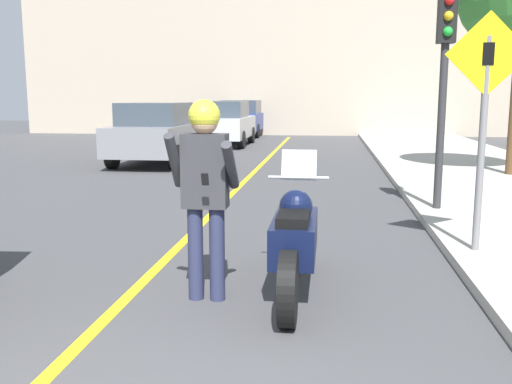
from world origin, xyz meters
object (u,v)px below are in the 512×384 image
at_px(motorcycle, 295,240).
at_px(person_biker, 205,178).
at_px(parked_car_grey, 157,133).
at_px(parked_car_silver, 225,123).
at_px(traffic_light, 445,58).
at_px(parked_car_blue, 242,118).
at_px(crossing_sign, 484,110).

height_order(motorcycle, person_biker, person_biker).
xyz_separation_m(parked_car_grey, parked_car_silver, (0.79, 6.08, 0.00)).
distance_m(traffic_light, parked_car_blue, 18.66).
bearing_deg(parked_car_silver, traffic_light, -65.50).
relative_size(motorcycle, parked_car_grey, 0.54).
bearing_deg(motorcycle, crossing_sign, 34.09).
bearing_deg(traffic_light, motorcycle, -117.63).
distance_m(crossing_sign, parked_car_silver, 15.90).
bearing_deg(parked_car_silver, parked_car_grey, -97.40).
bearing_deg(crossing_sign, person_biker, -149.11).
bearing_deg(crossing_sign, traffic_light, 89.59).
xyz_separation_m(traffic_light, parked_car_silver, (-5.64, 12.37, -1.55)).
relative_size(person_biker, parked_car_grey, 0.43).
bearing_deg(person_biker, traffic_light, 56.04).
distance_m(person_biker, crossing_sign, 3.27).
relative_size(person_biker, traffic_light, 0.56).
relative_size(motorcycle, crossing_sign, 0.86).
bearing_deg(parked_car_blue, crossing_sign, -74.08).
bearing_deg(motorcycle, parked_car_blue, 99.95).
relative_size(crossing_sign, traffic_light, 0.80).
height_order(traffic_light, parked_car_blue, traffic_light).
bearing_deg(parked_car_blue, traffic_light, -71.93).
height_order(crossing_sign, parked_car_blue, crossing_sign).
relative_size(parked_car_grey, parked_car_blue, 1.00).
xyz_separation_m(person_biker, traffic_light, (2.78, 4.13, 1.28)).
bearing_deg(traffic_light, parked_car_blue, 108.07).
xyz_separation_m(person_biker, crossing_sign, (2.76, 1.65, 0.57)).
bearing_deg(parked_car_silver, crossing_sign, -69.27).
bearing_deg(parked_car_blue, parked_car_grey, -93.31).
height_order(parked_car_grey, parked_car_silver, same).
bearing_deg(crossing_sign, parked_car_blue, 105.92).
height_order(motorcycle, traffic_light, traffic_light).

